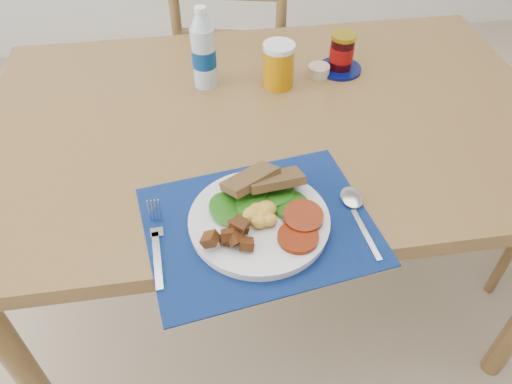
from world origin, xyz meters
TOP-DOWN VIEW (x-y plane):
  - ground at (0.00, 0.00)m, footprint 4.00×4.00m
  - table at (0.00, 0.20)m, footprint 1.40×0.90m
  - chair_far at (-0.03, 0.84)m, footprint 0.48×0.47m
  - placemat at (-0.09, -0.15)m, footprint 0.48×0.40m
  - breakfast_plate at (-0.09, -0.16)m, footprint 0.27×0.27m
  - fork at (-0.29, -0.17)m, footprint 0.03×0.19m
  - spoon at (0.11, -0.14)m, footprint 0.05×0.19m
  - water_bottle at (-0.15, 0.36)m, footprint 0.06×0.06m
  - juice_glass at (0.04, 0.33)m, footprint 0.08×0.08m
  - ramekin at (0.16, 0.36)m, footprint 0.06×0.06m
  - jam_on_saucer at (0.22, 0.38)m, footprint 0.12×0.12m

SIDE VIEW (x-z plane):
  - ground at x=0.00m, z-range 0.00..0.00m
  - chair_far at x=-0.03m, z-range 0.01..1.09m
  - table at x=0.00m, z-range 0.29..1.04m
  - placemat at x=-0.09m, z-range 0.75..0.75m
  - fork at x=-0.29m, z-range 0.75..0.76m
  - spoon at x=0.11m, z-range 0.75..0.76m
  - ramekin at x=0.16m, z-range 0.75..0.78m
  - breakfast_plate at x=-0.09m, z-range 0.74..0.81m
  - jam_on_saucer at x=0.22m, z-range 0.74..0.85m
  - juice_glass at x=0.04m, z-range 0.75..0.86m
  - water_bottle at x=-0.15m, z-range 0.74..0.95m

